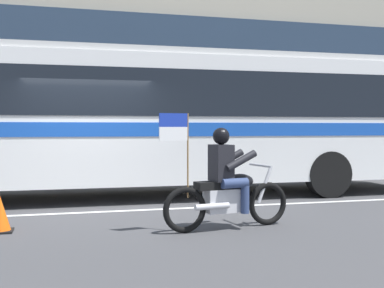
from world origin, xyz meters
name	(u,v)px	position (x,y,z in m)	size (l,w,h in m)	color
ground_plane	(89,207)	(0.00, 0.00, 0.00)	(60.00, 60.00, 0.00)	#3D3D3F
sidewalk_curb	(81,178)	(0.00, 5.10, 0.07)	(28.00, 3.80, 0.15)	#B7B2A8
lane_center_stripe	(90,212)	(0.00, -0.60, 0.00)	(26.60, 0.14, 0.01)	silver
transit_bus	(162,114)	(1.71, 1.19, 1.88)	(12.95, 2.68, 3.22)	white
motorcycle_with_rider	(227,186)	(1.97, -2.61, 0.67)	(2.18, 0.72, 1.78)	black
traffic_cone	(0,215)	(-1.38, -1.98, 0.26)	(0.36, 0.36, 0.55)	#EA590F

